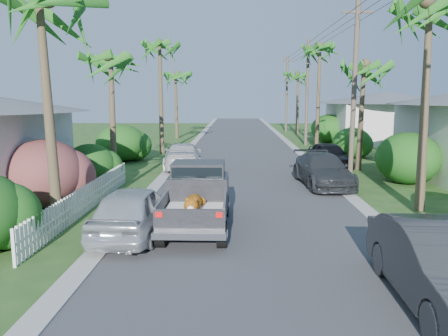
{
  "coord_description": "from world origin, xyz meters",
  "views": [
    {
      "loc": [
        -0.57,
        -10.12,
        4.17
      ],
      "look_at": [
        -1.0,
        6.85,
        1.4
      ],
      "focal_mm": 35.0,
      "sensor_mm": 36.0,
      "label": 1
    }
  ],
  "objects_px": {
    "parked_car_ln": "(134,211)",
    "utility_pole_c": "(307,92)",
    "parked_car_rn": "(445,268)",
    "parked_car_rf": "(329,156)",
    "palm_r_a": "(432,3)",
    "pickup_truck": "(198,195)",
    "house_right_far": "(384,120)",
    "parked_car_rm": "(323,170)",
    "palm_r_c": "(320,47)",
    "palm_r_b": "(364,65)",
    "palm_l_c": "(160,44)",
    "palm_l_a": "(42,1)",
    "palm_l_d": "(176,74)",
    "utility_pole_d": "(287,93)",
    "parked_car_lf": "(183,156)",
    "palm_r_d": "(298,74)",
    "palm_l_b": "(110,57)",
    "utility_pole_b": "(354,89)"
  },
  "relations": [
    {
      "from": "palm_r_c",
      "to": "palm_l_a",
      "type": "bearing_deg",
      "value": -118.33
    },
    {
      "from": "parked_car_ln",
      "to": "utility_pole_c",
      "type": "bearing_deg",
      "value": -107.53
    },
    {
      "from": "palm_r_b",
      "to": "utility_pole_c",
      "type": "bearing_deg",
      "value": 94.4
    },
    {
      "from": "palm_r_d",
      "to": "utility_pole_c",
      "type": "bearing_deg",
      "value": -94.29
    },
    {
      "from": "pickup_truck",
      "to": "house_right_far",
      "type": "xyz_separation_m",
      "value": [
        14.77,
        26.21,
        1.11
      ]
    },
    {
      "from": "palm_l_b",
      "to": "palm_r_d",
      "type": "bearing_deg",
      "value": 64.59
    },
    {
      "from": "parked_car_rm",
      "to": "house_right_far",
      "type": "distance_m",
      "value": 21.82
    },
    {
      "from": "parked_car_ln",
      "to": "parked_car_lf",
      "type": "bearing_deg",
      "value": -87.69
    },
    {
      "from": "palm_r_b",
      "to": "parked_car_ln",
      "type": "bearing_deg",
      "value": -129.44
    },
    {
      "from": "palm_l_b",
      "to": "utility_pole_b",
      "type": "xyz_separation_m",
      "value": [
        12.4,
        1.0,
        -1.55
      ]
    },
    {
      "from": "parked_car_rn",
      "to": "palm_r_c",
      "type": "height_order",
      "value": "palm_r_c"
    },
    {
      "from": "parked_car_rm",
      "to": "palm_r_a",
      "type": "bearing_deg",
      "value": -62.84
    },
    {
      "from": "palm_r_c",
      "to": "utility_pole_d",
      "type": "xyz_separation_m",
      "value": [
        -0.6,
        17.0,
        -3.51
      ]
    },
    {
      "from": "parked_car_rn",
      "to": "palm_l_c",
      "type": "distance_m",
      "value": 26.63
    },
    {
      "from": "palm_r_d",
      "to": "palm_l_b",
      "type": "bearing_deg",
      "value": -115.41
    },
    {
      "from": "palm_r_b",
      "to": "utility_pole_b",
      "type": "distance_m",
      "value": 2.61
    },
    {
      "from": "parked_car_rm",
      "to": "palm_l_c",
      "type": "xyz_separation_m",
      "value": [
        -9.6,
        11.64,
        7.17
      ]
    },
    {
      "from": "parked_car_lf",
      "to": "palm_l_c",
      "type": "xyz_separation_m",
      "value": [
        -2.4,
        7.0,
        7.16
      ]
    },
    {
      "from": "palm_l_a",
      "to": "parked_car_rn",
      "type": "bearing_deg",
      "value": -26.11
    },
    {
      "from": "palm_l_a",
      "to": "palm_l_b",
      "type": "relative_size",
      "value": 1.11
    },
    {
      "from": "parked_car_rm",
      "to": "parked_car_ln",
      "type": "xyz_separation_m",
      "value": [
        -7.22,
        -7.78,
        0.04
      ]
    },
    {
      "from": "parked_car_rf",
      "to": "palm_l_c",
      "type": "distance_m",
      "value": 14.62
    },
    {
      "from": "palm_l_a",
      "to": "utility_pole_d",
      "type": "xyz_separation_m",
      "value": [
        11.8,
        40.0,
        -2.33
      ]
    },
    {
      "from": "palm_l_a",
      "to": "utility_pole_c",
      "type": "relative_size",
      "value": 0.91
    },
    {
      "from": "parked_car_rf",
      "to": "palm_r_c",
      "type": "relative_size",
      "value": 0.47
    },
    {
      "from": "house_right_far",
      "to": "palm_r_d",
      "type": "bearing_deg",
      "value": 123.02
    },
    {
      "from": "palm_l_c",
      "to": "palm_r_c",
      "type": "bearing_deg",
      "value": 18.15
    },
    {
      "from": "palm_r_b",
      "to": "palm_r_c",
      "type": "distance_m",
      "value": 11.22
    },
    {
      "from": "pickup_truck",
      "to": "parked_car_rf",
      "type": "height_order",
      "value": "pickup_truck"
    },
    {
      "from": "palm_r_c",
      "to": "parked_car_rf",
      "type": "bearing_deg",
      "value": -96.57
    },
    {
      "from": "utility_pole_d",
      "to": "parked_car_ln",
      "type": "bearing_deg",
      "value": -102.85
    },
    {
      "from": "palm_r_d",
      "to": "house_right_far",
      "type": "bearing_deg",
      "value": -56.98
    },
    {
      "from": "palm_l_c",
      "to": "palm_r_d",
      "type": "height_order",
      "value": "palm_l_c"
    },
    {
      "from": "parked_car_rm",
      "to": "palm_r_a",
      "type": "height_order",
      "value": "palm_r_a"
    },
    {
      "from": "utility_pole_b",
      "to": "parked_car_rm",
      "type": "bearing_deg",
      "value": -127.1
    },
    {
      "from": "parked_car_ln",
      "to": "palm_r_a",
      "type": "relative_size",
      "value": 0.52
    },
    {
      "from": "pickup_truck",
      "to": "palm_l_c",
      "type": "distance_m",
      "value": 19.93
    },
    {
      "from": "parked_car_rf",
      "to": "palm_r_c",
      "type": "distance_m",
      "value": 12.82
    },
    {
      "from": "parked_car_lf",
      "to": "palm_r_b",
      "type": "relative_size",
      "value": 0.72
    },
    {
      "from": "palm_l_d",
      "to": "palm_l_a",
      "type": "bearing_deg",
      "value": -89.45
    },
    {
      "from": "parked_car_rn",
      "to": "parked_car_rf",
      "type": "xyz_separation_m",
      "value": [
        1.4,
        17.38,
        -0.08
      ]
    },
    {
      "from": "parked_car_rf",
      "to": "utility_pole_c",
      "type": "height_order",
      "value": "utility_pole_c"
    },
    {
      "from": "palm_l_d",
      "to": "utility_pole_c",
      "type": "xyz_separation_m",
      "value": [
        12.1,
        -6.0,
        -1.84
      ]
    },
    {
      "from": "parked_car_rf",
      "to": "palm_l_a",
      "type": "bearing_deg",
      "value": -138.28
    },
    {
      "from": "parked_car_ln",
      "to": "palm_l_a",
      "type": "relative_size",
      "value": 0.55
    },
    {
      "from": "palm_l_c",
      "to": "house_right_far",
      "type": "distance_m",
      "value": 21.41
    },
    {
      "from": "house_right_far",
      "to": "utility_pole_b",
      "type": "distance_m",
      "value": 18.71
    },
    {
      "from": "house_right_far",
      "to": "parked_car_rm",
      "type": "bearing_deg",
      "value": -115.57
    },
    {
      "from": "palm_l_b",
      "to": "parked_car_ln",
      "type": "bearing_deg",
      "value": -71.35
    },
    {
      "from": "pickup_truck",
      "to": "utility_pole_c",
      "type": "height_order",
      "value": "utility_pole_c"
    }
  ]
}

